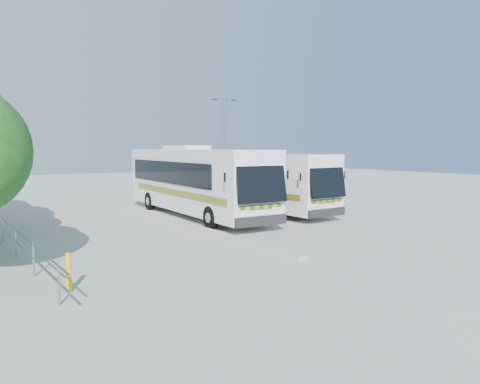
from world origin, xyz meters
TOP-DOWN VIEW (x-y plane):
  - ground at (0.00, 0.00)m, footprint 100.00×100.00m
  - kerb_divider at (-2.30, 2.00)m, footprint 0.40×16.00m
  - coach_main at (-0.29, 4.95)m, footprint 3.33×13.15m
  - coach_adjacent at (3.65, 4.98)m, footprint 2.73×12.21m
  - lamppost at (4.76, 9.84)m, footprint 1.75×0.43m
  - bollard at (-9.56, -5.12)m, footprint 0.17×0.17m

SIDE VIEW (x-z plane):
  - ground at x=0.00m, z-range 0.00..0.00m
  - kerb_divider at x=-2.30m, z-range 0.00..0.15m
  - bollard at x=-9.56m, z-range 0.00..1.04m
  - coach_adjacent at x=3.65m, z-range 0.16..3.54m
  - coach_main at x=-0.29m, z-range 0.17..3.79m
  - lamppost at x=4.76m, z-range 0.37..7.54m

